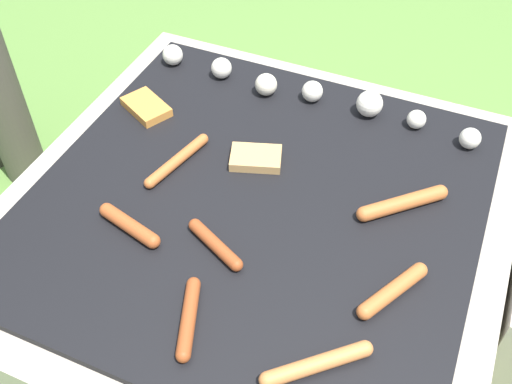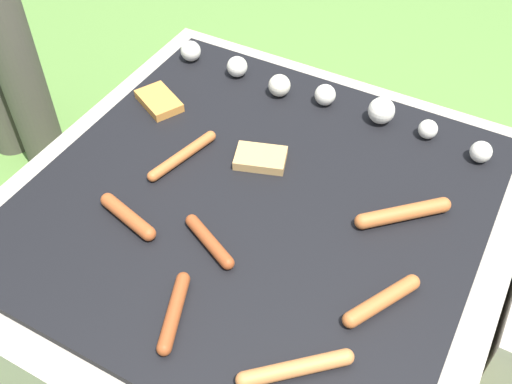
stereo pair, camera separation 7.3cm
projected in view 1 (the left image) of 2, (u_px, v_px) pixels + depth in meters
The scene contains 12 objects.
ground_plane at pixel (256, 310), 1.46m from camera, with size 14.00×14.00×0.00m, color #567F38.
grill at pixel (256, 261), 1.32m from camera, with size 0.97×0.97×0.40m.
sausage_front_center at pixel (215, 244), 1.08m from camera, with size 0.13×0.08×0.02m.
sausage_mid_right at pixel (393, 290), 1.01m from camera, with size 0.09×0.15×0.03m.
sausage_back_left at pixel (403, 203), 1.15m from camera, with size 0.15×0.14×0.03m.
sausage_back_center at pixel (177, 160), 1.23m from camera, with size 0.06×0.18×0.02m.
sausage_front_right at pixel (129, 225), 1.11m from camera, with size 0.15×0.06×0.03m.
sausage_back_right at pixel (317, 364), 0.92m from camera, with size 0.15×0.14×0.03m.
sausage_mid_left at pixel (189, 318), 0.97m from camera, with size 0.07×0.15×0.02m.
bread_slice_left at pixel (146, 107), 1.36m from camera, with size 0.13×0.11×0.02m.
bread_slice_center at pixel (256, 158), 1.24m from camera, with size 0.12×0.10×0.02m.
mushroom_row at pixel (307, 91), 1.37m from camera, with size 0.77×0.08×0.06m.
Camera 1 is at (0.32, -0.73, 1.26)m, focal length 42.00 mm.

